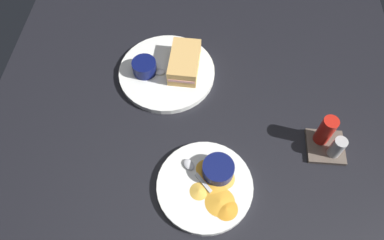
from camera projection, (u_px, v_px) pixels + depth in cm
name	position (u px, v px, depth cm)	size (l,w,h in cm)	color
ground_plane	(200.00, 94.00, 96.02)	(110.00, 110.00, 3.00)	black
plate_sandwich_main	(167.00, 72.00, 96.91)	(26.19, 26.19, 1.60)	white
sandwich_half_near	(185.00, 62.00, 94.64)	(13.53, 8.12, 4.80)	tan
ramekin_dark_sauce	(144.00, 67.00, 94.44)	(6.49, 6.49, 3.60)	#0C144C
spoon_by_dark_ramekin	(164.00, 72.00, 95.43)	(2.37, 9.92, 0.80)	silver
plate_chips_companion	(205.00, 186.00, 80.20)	(21.93, 21.93, 1.60)	white
ramekin_light_gravy	(218.00, 169.00, 79.54)	(7.25, 7.25, 3.30)	#0C144C
spoon_by_gravy_ramekin	(192.00, 169.00, 81.12)	(8.33, 7.70, 0.80)	silver
plantain_chip_scatter	(216.00, 190.00, 78.64)	(15.69, 12.14, 0.60)	gold
condiment_caddy	(328.00, 140.00, 83.36)	(9.00, 9.00, 9.50)	brown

